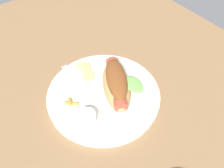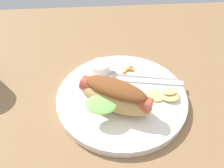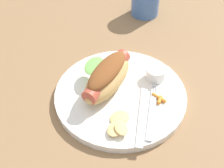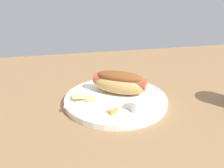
% 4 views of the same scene
% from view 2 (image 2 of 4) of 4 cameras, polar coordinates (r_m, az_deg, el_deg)
% --- Properties ---
extents(ground_plane, '(1.20, 0.90, 0.02)m').
position_cam_2_polar(ground_plane, '(0.58, -1.25, -5.88)').
color(ground_plane, olive).
extents(plate, '(0.28, 0.28, 0.02)m').
position_cam_2_polar(plate, '(0.58, 2.06, -3.06)').
color(plate, white).
rests_on(plate, ground_plane).
extents(hot_dog, '(0.17, 0.13, 0.06)m').
position_cam_2_polar(hot_dog, '(0.53, 0.68, -2.34)').
color(hot_dog, tan).
rests_on(hot_dog, plate).
extents(sauce_ramekin, '(0.04, 0.04, 0.03)m').
position_cam_2_polar(sauce_ramekin, '(0.62, -2.43, 3.40)').
color(sauce_ramekin, white).
rests_on(sauce_ramekin, plate).
extents(fork, '(0.15, 0.04, 0.00)m').
position_cam_2_polar(fork, '(0.63, 6.82, 1.82)').
color(fork, silver).
rests_on(fork, plate).
extents(knife, '(0.15, 0.04, 0.00)m').
position_cam_2_polar(knife, '(0.61, 7.91, 0.58)').
color(knife, silver).
rests_on(knife, plate).
extents(chips_pile, '(0.08, 0.06, 0.01)m').
position_cam_2_polar(chips_pile, '(0.58, 10.81, -2.20)').
color(chips_pile, '#E2BF71').
rests_on(chips_pile, plate).
extents(carrot_garnish, '(0.03, 0.03, 0.01)m').
position_cam_2_polar(carrot_garnish, '(0.64, 3.53, 2.98)').
color(carrot_garnish, orange).
rests_on(carrot_garnish, plate).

